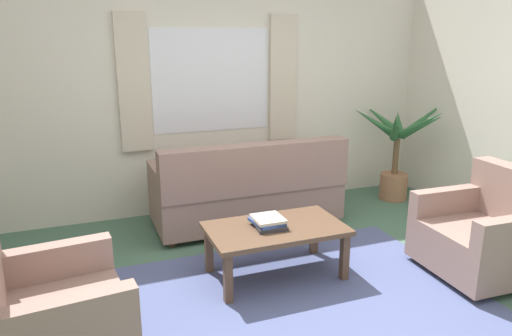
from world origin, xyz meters
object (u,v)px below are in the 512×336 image
coffee_table (276,233)px  potted_plant (397,150)px  armchair_left (43,318)px  armchair_right (486,233)px  book_stack_on_table (268,222)px  couch (248,191)px

coffee_table → potted_plant: (2.12, 1.27, 0.22)m
armchair_left → coffee_table: size_ratio=0.84×
armchair_right → book_stack_on_table: (-1.70, 0.58, 0.12)m
book_stack_on_table → potted_plant: (2.18, 1.26, 0.13)m
couch → coffee_table: 1.13m
couch → book_stack_on_table: 1.13m
armchair_right → coffee_table: (-1.64, 0.56, 0.03)m
armchair_left → potted_plant: size_ratio=0.72×
couch → armchair_right: size_ratio=2.16×
armchair_right → book_stack_on_table: armchair_right is taller
armchair_right → book_stack_on_table: 1.80m
couch → potted_plant: (1.94, 0.15, 0.24)m
armchair_left → coffee_table: (1.70, 0.59, 0.03)m
armchair_left → coffee_table: bearing=-77.1°
armchair_right → book_stack_on_table: size_ratio=2.96×
couch → coffee_table: size_ratio=1.73×
armchair_left → armchair_right: bearing=-95.7°
armchair_right → armchair_left: bearing=-87.5°
book_stack_on_table → potted_plant: size_ratio=0.23×
couch → armchair_left: (-1.87, -1.71, -0.01)m
couch → coffee_table: (-0.17, -1.12, 0.01)m
book_stack_on_table → armchair_right: bearing=-18.8°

